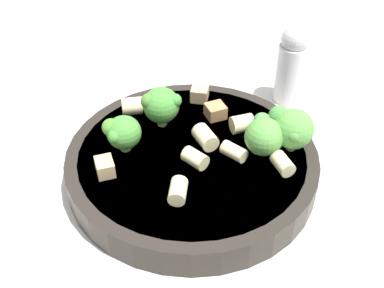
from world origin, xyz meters
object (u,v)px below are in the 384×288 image
Objects in this scene: pasta_bowl at (192,162)px; chicken_chunk_1 at (200,93)px; broccoli_floret_2 at (292,128)px; broccoli_floret_3 at (263,134)px; rigatoni_5 at (234,152)px; rigatoni_3 at (195,158)px; chicken_chunk_0 at (217,111)px; rigatoni_6 at (132,106)px; rigatoni_1 at (178,191)px; rigatoni_2 at (283,164)px; broccoli_floret_0 at (161,105)px; rigatoni_4 at (205,137)px; chicken_chunk_2 at (105,167)px; broccoli_floret_1 at (122,133)px; rigatoni_0 at (242,124)px; pepper_shaker at (291,64)px.

pasta_bowl is 11.86× the size of chicken_chunk_1.
pasta_bowl is at bearing 116.60° from broccoli_floret_2.
rigatoni_5 is (-0.02, 0.02, -0.01)m from broccoli_floret_3.
rigatoni_3 is 1.18× the size of chicken_chunk_0.
rigatoni_5 is 1.12× the size of rigatoni_6.
rigatoni_2 is at bearing -46.78° from rigatoni_1.
broccoli_floret_0 is at bearing 77.31° from rigatoni_5.
broccoli_floret_3 reaches higher than rigatoni_4.
chicken_chunk_2 is (-0.04, 0.07, -0.00)m from rigatoni_3.
broccoli_floret_0 is 0.06m from rigatoni_4.
broccoli_floret_3 reaches higher than chicken_chunk_2.
rigatoni_4 is at bearing -61.66° from broccoli_floret_1.
pasta_bowl is 10.68× the size of rigatoni_3.
chicken_chunk_2 is (-0.11, 0.09, -0.00)m from rigatoni_0.
rigatoni_6 is 1.07× the size of chicken_chunk_2.
chicken_chunk_0 is at bearing -53.52° from broccoli_floret_0.
rigatoni_6 is at bearing 81.41° from rigatoni_2.
broccoli_floret_0 reaches higher than rigatoni_3.
chicken_chunk_1 is (0.10, 0.04, -0.00)m from rigatoni_3.
rigatoni_0 is 0.11m from rigatoni_1.
rigatoni_0 is at bearing 52.14° from rigatoni_2.
chicken_chunk_1 is (0.07, 0.03, -0.00)m from rigatoni_4.
rigatoni_5 is at bearing 90.65° from rigatoni_2.
broccoli_floret_2 is at bearing -55.59° from chicken_chunk_2.
broccoli_floret_1 is 0.11m from chicken_chunk_1.
broccoli_floret_1 is at bearing 2.07° from chicken_chunk_2.
broccoli_floret_3 reaches higher than rigatoni_6.
rigatoni_4 is 0.10m from chicken_chunk_2.
rigatoni_5 is at bearing -139.64° from chicken_chunk_1.
chicken_chunk_1 is (0.04, 0.06, -0.00)m from rigatoni_0.
chicken_chunk_2 is (0.00, 0.07, -0.00)m from rigatoni_1.
broccoli_floret_1 is 0.06m from rigatoni_6.
rigatoni_3 and chicken_chunk_2 have the same top height.
rigatoni_2 is (0.03, -0.15, -0.01)m from broccoli_floret_1.
broccoli_floret_3 reaches higher than rigatoni_2.
rigatoni_3 is at bearing -84.76° from broccoli_floret_1.
rigatoni_0 is 0.84× the size of rigatoni_4.
rigatoni_1 is at bearing 150.42° from broccoli_floret_3.
pepper_shaker reaches higher than rigatoni_3.
chicken_chunk_1 is at bearing 55.62° from broccoli_floret_3.
broccoli_floret_0 is 1.67× the size of rigatoni_4.
broccoli_floret_3 is at bearing -55.60° from chicken_chunk_2.
broccoli_floret_3 is 2.09× the size of chicken_chunk_0.
broccoli_floret_3 reaches higher than rigatoni_3.
rigatoni_2 is at bearing -89.35° from rigatoni_5.
rigatoni_5 is 0.06m from chicken_chunk_0.
broccoli_floret_1 is 0.80× the size of broccoli_floret_2.
broccoli_floret_2 is at bearing -87.48° from rigatoni_6.
broccoli_floret_2 reaches higher than rigatoni_4.
rigatoni_2 is 1.13× the size of chicken_chunk_2.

